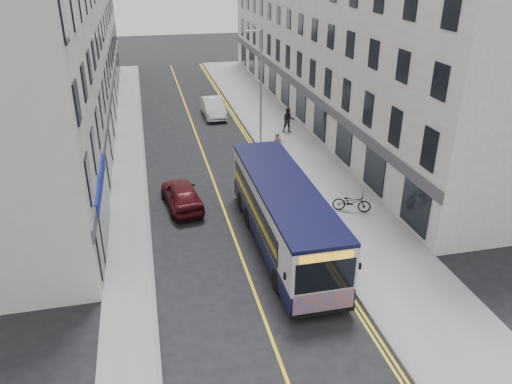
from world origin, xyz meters
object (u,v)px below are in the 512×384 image
pedestrian_far (288,120)px  pedestrian_near (277,146)px  city_bus (283,213)px  bicycle (352,202)px  car_white (213,107)px  car_maroon (182,195)px  streetlamp (260,84)px

pedestrian_far → pedestrian_near: bearing=-106.1°
city_bus → pedestrian_near: bearing=76.2°
bicycle → car_white: car_white is taller
car_maroon → pedestrian_far: bearing=-138.1°
city_bus → pedestrian_near: size_ratio=6.03×
city_bus → pedestrian_near: 10.62m
bicycle → car_maroon: size_ratio=0.47×
pedestrian_near → streetlamp: bearing=118.4°
pedestrian_far → car_white: bearing=137.9°
pedestrian_far → car_maroon: (-9.00, -10.46, -0.33)m
streetlamp → bicycle: (2.32, -11.22, -3.74)m
bicycle → car_white: (-4.50, 18.91, 0.12)m
city_bus → pedestrian_near: (2.52, 10.29, -0.72)m
pedestrian_far → car_maroon: pedestrian_far is taller
bicycle → car_maroon: 9.04m
city_bus → pedestrian_far: (4.80, 15.52, -0.69)m
city_bus → bicycle: city_bus is taller
bicycle → pedestrian_near: 8.19m
pedestrian_near → car_white: bearing=124.5°
bicycle → pedestrian_near: bearing=38.1°
streetlamp → bicycle: 12.05m
pedestrian_near → city_bus: bearing=-82.6°
bicycle → pedestrian_near: (-1.90, 7.95, 0.39)m
bicycle → streetlamp: bearing=36.3°
streetlamp → pedestrian_near: size_ratio=4.37×
streetlamp → pedestrian_near: bearing=-82.7°
pedestrian_near → car_maroon: (-6.73, -5.22, -0.31)m
city_bus → pedestrian_far: city_bus is taller
pedestrian_far → car_white: 7.53m
streetlamp → car_white: streetlamp is taller
pedestrian_far → bicycle: bearing=-84.2°
pedestrian_near → car_maroon: 8.52m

